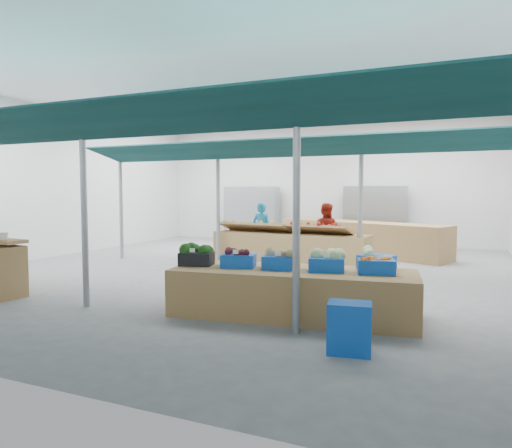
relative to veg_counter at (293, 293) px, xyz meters
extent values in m
plane|color=slate|center=(-2.20, 3.23, -0.34)|extent=(13.00, 13.00, 0.00)
plane|color=silver|center=(-2.20, 3.23, 3.86)|extent=(13.00, 13.00, 0.00)
plane|color=silver|center=(-2.20, 9.73, 1.76)|extent=(12.00, 0.00, 12.00)
plane|color=silver|center=(-8.20, 3.23, 1.76)|extent=(0.00, 13.00, 13.00)
cylinder|color=gray|center=(-6.20, 3.73, 1.16)|extent=(0.10, 0.10, 3.00)
cylinder|color=gray|center=(-3.20, -0.77, 1.16)|extent=(0.10, 0.10, 3.00)
cylinder|color=gray|center=(-3.20, 3.73, 1.16)|extent=(0.10, 0.10, 3.00)
cylinder|color=gray|center=(0.30, -0.77, 1.16)|extent=(0.10, 0.10, 3.00)
cylinder|color=gray|center=(0.30, 3.73, 1.16)|extent=(0.10, 0.10, 3.00)
cylinder|color=gray|center=(-1.45, -0.77, 2.51)|extent=(10.00, 0.06, 0.06)
cylinder|color=gray|center=(-1.45, 3.73, 2.51)|extent=(10.00, 0.06, 0.06)
cube|color=#0A2E2C|center=(-1.45, -1.42, 2.44)|extent=(9.50, 1.28, 0.30)
cube|color=#0A2E2C|center=(-1.45, -0.12, 2.44)|extent=(9.50, 1.28, 0.30)
cube|color=#0A2E2C|center=(-1.45, 3.08, 2.44)|extent=(9.50, 1.28, 0.30)
cube|color=#0A2E2C|center=(-1.45, 4.38, 2.44)|extent=(9.50, 1.28, 0.30)
cube|color=#B23F33|center=(-4.70, 9.23, 0.66)|extent=(2.00, 0.50, 2.00)
cube|color=#B23F33|center=(-0.20, 9.23, 0.66)|extent=(2.00, 0.50, 2.00)
cube|color=olive|center=(0.00, 0.00, 0.00)|extent=(3.66, 1.60, 0.69)
cube|color=olive|center=(-1.49, 4.24, 0.07)|extent=(3.90, 1.17, 0.82)
cube|color=olive|center=(-0.34, 7.23, 0.13)|extent=(5.26, 3.13, 0.95)
cube|color=#104BB6|center=(1.09, -1.23, -0.05)|extent=(0.53, 0.40, 0.58)
imported|color=#186C9C|center=(-2.69, 5.34, 0.43)|extent=(0.58, 0.40, 1.54)
imported|color=maroon|center=(-0.89, 5.34, 0.43)|extent=(0.78, 0.63, 1.54)
cube|color=black|center=(-1.51, -0.18, 0.44)|extent=(0.57, 0.46, 0.20)
cube|color=white|center=(-1.46, -0.40, 0.60)|extent=(0.08, 0.03, 0.06)
cube|color=#104BB6|center=(-0.83, -0.10, 0.44)|extent=(0.57, 0.46, 0.20)
cube|color=white|center=(-0.78, -0.31, 0.60)|extent=(0.08, 0.03, 0.06)
cube|color=#104BB6|center=(-0.20, -0.02, 0.44)|extent=(0.57, 0.46, 0.20)
cube|color=white|center=(-0.14, -0.24, 0.60)|extent=(0.08, 0.03, 0.06)
cube|color=#104BB6|center=(0.49, 0.06, 0.44)|extent=(0.57, 0.46, 0.20)
cube|color=white|center=(0.54, -0.15, 0.60)|extent=(0.08, 0.03, 0.06)
cube|color=#104BB6|center=(1.17, 0.14, 0.44)|extent=(0.57, 0.46, 0.20)
cube|color=white|center=(1.22, -0.07, 0.60)|extent=(0.08, 0.03, 0.06)
sphere|color=brown|center=(-1.64, -0.32, 0.58)|extent=(0.09, 0.09, 0.09)
sphere|color=brown|center=(-1.69, -0.34, 0.62)|extent=(0.06, 0.06, 0.06)
cube|color=#997247|center=(-2.41, 4.21, 0.60)|extent=(1.97, 0.92, 0.26)
cube|color=#997247|center=(-0.71, 4.10, 0.60)|extent=(1.58, 0.87, 0.26)
cylinder|color=#8C6019|center=(0.25, 4.04, 0.59)|extent=(0.14, 0.14, 0.22)
cone|color=#26661E|center=(0.25, 4.04, 0.78)|extent=(0.12, 0.12, 0.18)
cube|color=#104BB6|center=(1.12, 0.58, 0.44)|extent=(0.56, 0.45, 0.20)
cube|color=white|center=(1.07, 0.37, 0.60)|extent=(0.08, 0.03, 0.06)
camera|label=1|loc=(2.10, -6.30, 1.48)|focal=32.00mm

